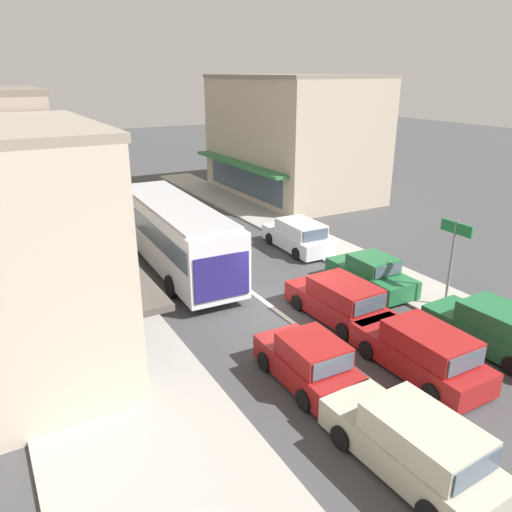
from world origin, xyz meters
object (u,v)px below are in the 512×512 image
at_px(wagon_behind_bus_mid, 414,445).
at_px(parked_wagon_kerb_third, 298,236).
at_px(wagon_behind_bus_near, 340,301).
at_px(pedestrian_far_walker, 104,246).
at_px(pedestrian_browsing_midblock, 108,252).
at_px(hatchback_adjacent_lane_trail, 308,362).
at_px(city_bus, 174,231).
at_px(pedestrian_with_handbag_near, 80,229).
at_px(parked_sedan_kerb_second, 371,274).
at_px(wagon_adjacent_lane_lead, 422,352).
at_px(traffic_light_downstreet, 71,174).
at_px(parked_wagon_kerb_front, 495,330).
at_px(directional_road_sign, 454,244).

height_order(wagon_behind_bus_mid, parked_wagon_kerb_third, same).
bearing_deg(wagon_behind_bus_near, pedestrian_far_walker, 122.76).
bearing_deg(pedestrian_browsing_midblock, hatchback_adjacent_lane_trail, -75.49).
relative_size(hatchback_adjacent_lane_trail, parked_wagon_kerb_third, 0.82).
relative_size(city_bus, pedestrian_with_handbag_near, 6.71).
xyz_separation_m(pedestrian_with_handbag_near, pedestrian_far_walker, (0.47, -3.36, -0.00)).
bearing_deg(hatchback_adjacent_lane_trail, parked_sedan_kerb_second, 34.77).
height_order(wagon_adjacent_lane_lead, traffic_light_downstreet, traffic_light_downstreet).
relative_size(parked_wagon_kerb_front, pedestrian_far_walker, 2.80).
bearing_deg(parked_wagon_kerb_third, parked_sedan_kerb_second, -90.75).
xyz_separation_m(parked_wagon_kerb_third, pedestrian_far_walker, (-9.41, 2.50, 0.32)).
bearing_deg(pedestrian_far_walker, city_bus, -33.76).
bearing_deg(wagon_behind_bus_mid, parked_wagon_kerb_front, 22.15).
height_order(traffic_light_downstreet, pedestrian_with_handbag_near, traffic_light_downstreet).
relative_size(parked_wagon_kerb_front, pedestrian_browsing_midblock, 2.80).
relative_size(parked_sedan_kerb_second, pedestrian_far_walker, 2.59).
height_order(traffic_light_downstreet, pedestrian_far_walker, traffic_light_downstreet).
distance_m(wagon_behind_bus_near, parked_wagon_kerb_third, 7.96).
xyz_separation_m(wagon_behind_bus_near, wagon_behind_bus_mid, (-3.34, -6.92, 0.00)).
height_order(wagon_adjacent_lane_lead, wagon_behind_bus_near, same).
distance_m(wagon_behind_bus_near, hatchback_adjacent_lane_trail, 4.40).
xyz_separation_m(parked_wagon_kerb_third, pedestrian_browsing_midblock, (-9.48, 1.49, 0.32)).
bearing_deg(traffic_light_downstreet, pedestrian_with_handbag_near, -98.26).
xyz_separation_m(hatchback_adjacent_lane_trail, parked_sedan_kerb_second, (6.40, 4.44, -0.05)).
relative_size(parked_wagon_kerb_third, pedestrian_browsing_midblock, 2.79).
xyz_separation_m(pedestrian_with_handbag_near, pedestrian_browsing_midblock, (0.39, -4.38, 0.00)).
relative_size(city_bus, parked_sedan_kerb_second, 2.59).
xyz_separation_m(city_bus, pedestrian_far_walker, (-2.86, 1.91, -0.81)).
height_order(wagon_behind_bus_near, pedestrian_browsing_midblock, pedestrian_browsing_midblock).
xyz_separation_m(wagon_adjacent_lane_lead, parked_sedan_kerb_second, (3.07, 5.74, -0.08)).
height_order(wagon_behind_bus_mid, traffic_light_downstreet, traffic_light_downstreet).
relative_size(hatchback_adjacent_lane_trail, parked_wagon_kerb_front, 0.82).
xyz_separation_m(hatchback_adjacent_lane_trail, pedestrian_far_walker, (-2.93, 12.64, 0.36)).
distance_m(wagon_adjacent_lane_lead, pedestrian_with_handbag_near, 18.57).
bearing_deg(parked_sedan_kerb_second, traffic_light_downstreet, 116.67).
xyz_separation_m(hatchback_adjacent_lane_trail, parked_wagon_kerb_third, (6.47, 10.14, 0.04)).
height_order(parked_sedan_kerb_second, pedestrian_far_walker, pedestrian_far_walker).
bearing_deg(directional_road_sign, parked_sedan_kerb_second, 114.35).
xyz_separation_m(city_bus, parked_sedan_kerb_second, (6.47, -6.29, -1.22)).
distance_m(hatchback_adjacent_lane_trail, parked_wagon_kerb_front, 6.69).
xyz_separation_m(wagon_behind_bus_near, pedestrian_with_handbag_near, (-6.80, 13.21, 0.32)).
bearing_deg(parked_wagon_kerb_third, wagon_adjacent_lane_lead, -105.38).
bearing_deg(parked_wagon_kerb_front, wagon_behind_bus_near, 126.04).
relative_size(wagon_behind_bus_mid, pedestrian_browsing_midblock, 2.81).
height_order(directional_road_sign, pedestrian_browsing_midblock, directional_road_sign).
relative_size(wagon_behind_bus_near, parked_wagon_kerb_front, 1.00).
bearing_deg(parked_wagon_kerb_front, wagon_adjacent_lane_lead, 176.56).
height_order(parked_wagon_kerb_front, traffic_light_downstreet, traffic_light_downstreet).
height_order(wagon_behind_bus_near, parked_wagon_kerb_third, same).
relative_size(traffic_light_downstreet, directional_road_sign, 1.17).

